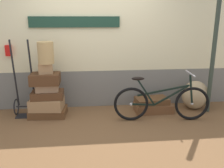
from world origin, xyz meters
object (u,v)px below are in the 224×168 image
suitcase_0 (48,112)px  bicycle (161,102)px  suitcase_2 (48,95)px  burlap_sack (195,95)px  suitcase_1 (47,104)px  wicker_basket (46,53)px  luggage_trolley (25,98)px  suitcase_6 (153,107)px  suitcase_3 (47,87)px  suitcase_7 (152,101)px  suitcase_5 (46,69)px  suitcase_4 (45,79)px

suitcase_0 → bicycle: size_ratio=0.39×
suitcase_2 → burlap_sack: burlap_sack is taller
suitcase_1 → suitcase_2: (0.03, 0.00, 0.17)m
suitcase_0 → wicker_basket: 1.11m
luggage_trolley → suitcase_6: bearing=-2.2°
suitcase_1 → bicycle: size_ratio=0.35×
suitcase_3 → burlap_sack: suitcase_3 is taller
bicycle → suitcase_7: bearing=96.3°
suitcase_1 → luggage_trolley: size_ratio=0.41×
suitcase_7 → wicker_basket: 2.16m
suitcase_1 → burlap_sack: burlap_sack is taller
burlap_sack → suitcase_1: bearing=-178.1°
suitcase_2 → suitcase_1: bearing=-174.9°
suitcase_1 → luggage_trolley: luggage_trolley is taller
suitcase_5 → luggage_trolley: size_ratio=0.17×
suitcase_4 → suitcase_5: size_ratio=2.12×
suitcase_0 → suitcase_7: suitcase_7 is taller
suitcase_2 → suitcase_5: (-0.00, 0.01, 0.48)m
suitcase_5 → suitcase_7: size_ratio=0.40×
suitcase_2 → suitcase_4: size_ratio=1.09×
suitcase_4 → bicycle: size_ratio=0.31×
suitcase_4 → bicycle: (2.03, -0.41, -0.38)m
wicker_basket → suitcase_4: bearing=-176.7°
suitcase_6 → burlap_sack: 0.88m
suitcase_5 → wicker_basket: (0.02, 0.01, 0.28)m
suitcase_3 → bicycle: bicycle is taller
wicker_basket → bicycle: wicker_basket is taller
suitcase_1 → bicycle: bearing=-5.1°
wicker_basket → luggage_trolley: size_ratio=0.27×
suitcase_1 → suitcase_6: 2.02m
suitcase_2 → burlap_sack: (2.84, 0.09, -0.13)m
suitcase_2 → suitcase_6: 2.01m
suitcase_5 → luggage_trolley: 0.73m
suitcase_0 → burlap_sack: size_ratio=1.16×
suitcase_5 → burlap_sack: (2.84, 0.08, -0.61)m
suitcase_2 → bicycle: 2.04m
suitcase_0 → wicker_basket: (0.03, -0.00, 1.11)m
suitcase_1 → luggage_trolley: (-0.41, 0.13, 0.08)m
suitcase_4 → suitcase_6: suitcase_4 is taller
suitcase_0 → suitcase_4: size_ratio=1.28×
suitcase_1 → burlap_sack: 2.87m
luggage_trolley → bicycle: size_ratio=0.84×
suitcase_7 → wicker_basket: size_ratio=1.61×
luggage_trolley → burlap_sack: luggage_trolley is taller
suitcase_6 → wicker_basket: wicker_basket is taller
suitcase_5 → bicycle: size_ratio=0.14×
suitcase_4 → suitcase_7: suitcase_4 is taller
suitcase_3 → suitcase_5: (-0.01, 0.00, 0.35)m
suitcase_6 → suitcase_2: bearing=179.8°
suitcase_2 → burlap_sack: size_ratio=0.98×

